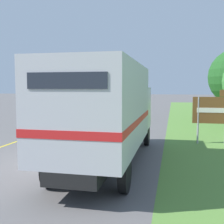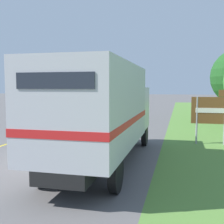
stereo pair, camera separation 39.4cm
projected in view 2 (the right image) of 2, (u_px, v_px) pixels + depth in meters
The scene contains 10 objects.
ground_plane at pixel (58, 160), 10.72m from camera, with size 200.00×200.00×0.00m, color #5B5959.
edge_line_yellow at pixel (86, 118), 25.14m from camera, with size 0.12×57.56×0.01m, color yellow.
centre_dash_near at pixel (63, 157), 11.19m from camera, with size 0.12×2.60×0.01m, color white.
centre_dash_mid_a at pixel (106, 131), 17.58m from camera, with size 0.12×2.60×0.01m, color white.
centre_dash_mid_b at pixel (126, 120), 23.97m from camera, with size 0.12×2.60×0.01m, color white.
centre_dash_far at pixel (137, 113), 30.35m from camera, with size 0.12×2.60×0.01m, color white.
centre_dash_farthest at pixel (145, 108), 36.74m from camera, with size 0.12×2.60×0.01m, color white.
horse_trailer_truck at pixel (102, 110), 9.85m from camera, with size 2.46×8.28×3.51m.
lead_car_white at pixel (109, 107), 25.49m from camera, with size 1.80×4.59×1.87m.
highway_sign at pixel (212, 111), 13.47m from camera, with size 1.83×0.09×2.64m.
Camera 2 is at (4.48, -9.74, 2.77)m, focal length 45.00 mm.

